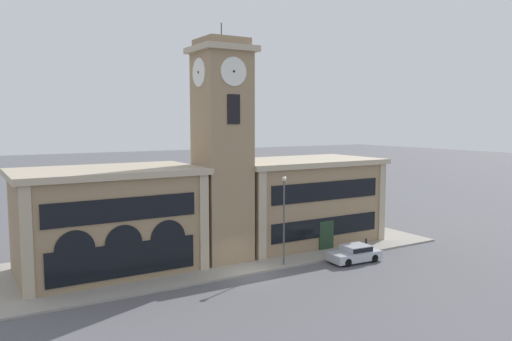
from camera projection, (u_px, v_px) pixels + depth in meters
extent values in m
plane|color=#56565B|center=(251.00, 275.00, 36.12)|extent=(300.00, 300.00, 0.00)
cube|color=gray|center=(214.00, 255.00, 41.29)|extent=(39.74, 12.17, 0.15)
cube|color=#937A5B|center=(222.00, 159.00, 39.11)|extent=(3.73, 3.73, 16.35)
cube|color=tan|center=(222.00, 50.00, 38.28)|extent=(4.43, 4.43, 0.45)
cube|color=#937A5B|center=(221.00, 43.00, 38.23)|extent=(3.43, 3.43, 0.60)
cylinder|color=#4C4C51|center=(221.00, 31.00, 38.14)|extent=(0.10, 0.10, 1.20)
cylinder|color=silver|center=(234.00, 71.00, 36.82)|extent=(2.15, 0.10, 2.15)
cylinder|color=black|center=(234.00, 71.00, 36.77)|extent=(0.17, 0.04, 0.17)
cylinder|color=silver|center=(199.00, 72.00, 37.47)|extent=(0.10, 2.15, 2.15)
cylinder|color=black|center=(198.00, 72.00, 37.43)|extent=(0.04, 0.17, 0.17)
cube|color=black|center=(234.00, 109.00, 37.11)|extent=(1.05, 0.10, 2.20)
cube|color=#937A5B|center=(108.00, 223.00, 36.81)|extent=(12.65, 7.57, 7.23)
cube|color=tan|center=(107.00, 171.00, 36.43)|extent=(13.35, 8.27, 0.45)
cube|color=tan|center=(27.00, 244.00, 30.45)|extent=(0.70, 0.16, 7.23)
cube|color=tan|center=(204.00, 224.00, 36.62)|extent=(0.70, 0.16, 7.23)
cube|color=black|center=(123.00, 210.00, 33.40)|extent=(10.37, 0.10, 1.59)
cube|color=black|center=(124.00, 260.00, 33.74)|extent=(10.12, 0.10, 2.31)
cylinder|color=black|center=(75.00, 250.00, 31.98)|extent=(2.55, 0.06, 2.55)
cylinder|color=black|center=(124.00, 244.00, 33.62)|extent=(2.55, 0.06, 2.55)
cylinder|color=black|center=(168.00, 238.00, 35.25)|extent=(2.55, 0.06, 2.55)
cube|color=#937A5B|center=(300.00, 203.00, 45.84)|extent=(13.70, 7.57, 7.22)
cube|color=tan|center=(300.00, 162.00, 45.47)|extent=(14.40, 8.27, 0.45)
cube|color=tan|center=(262.00, 217.00, 39.22)|extent=(0.70, 0.16, 7.22)
cube|color=tan|center=(382.00, 203.00, 45.92)|extent=(0.70, 0.16, 7.22)
cube|color=black|center=(327.00, 191.00, 42.43)|extent=(11.24, 0.10, 1.59)
cube|color=#1E3823|center=(326.00, 236.00, 42.81)|extent=(1.50, 0.12, 2.60)
cube|color=black|center=(326.00, 227.00, 42.74)|extent=(11.24, 0.10, 1.62)
cube|color=#B2B7C1|center=(354.00, 255.00, 39.49)|extent=(4.33, 2.15, 0.67)
cube|color=#B2B7C1|center=(356.00, 248.00, 39.51)|extent=(2.13, 1.83, 0.49)
cube|color=black|center=(356.00, 248.00, 39.51)|extent=(2.05, 1.86, 0.37)
cylinder|color=black|center=(348.00, 263.00, 38.17)|extent=(0.66, 0.26, 0.64)
cylinder|color=black|center=(335.00, 257.00, 39.65)|extent=(0.66, 0.26, 0.64)
cylinder|color=black|center=(374.00, 258.00, 39.38)|extent=(0.66, 0.26, 0.64)
cylinder|color=black|center=(360.00, 253.00, 40.85)|extent=(0.66, 0.26, 0.64)
cylinder|color=#4C4C51|center=(284.00, 223.00, 37.94)|extent=(0.12, 0.12, 6.45)
sphere|color=silver|center=(284.00, 179.00, 37.61)|extent=(0.36, 0.36, 0.36)
cylinder|color=black|center=(366.00, 245.00, 42.38)|extent=(0.18, 0.18, 0.90)
sphere|color=black|center=(366.00, 239.00, 42.33)|extent=(0.16, 0.16, 0.16)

